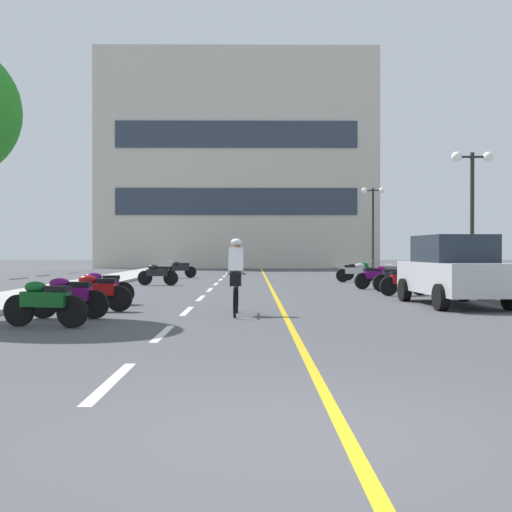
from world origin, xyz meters
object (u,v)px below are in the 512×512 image
at_px(parked_car_near, 453,270).
at_px(street_lamp_mid, 472,187).
at_px(motorcycle_11, 180,269).
at_px(cyclist_rider, 236,275).
at_px(motorcycle_6, 397,278).
at_px(motorcycle_7, 376,276).
at_px(motorcycle_3, 96,291).
at_px(street_lamp_far, 373,210).
at_px(motorcycle_4, 101,287).
at_px(motorcycle_2, 68,296).
at_px(motorcycle_10, 360,270).
at_px(motorcycle_5, 405,281).
at_px(motorcycle_8, 158,274).
at_px(motorcycle_9, 355,272).
at_px(motorcycle_1, 45,302).

bearing_deg(parked_car_near, street_lamp_mid, 66.40).
relative_size(motorcycle_11, cyclist_rider, 0.94).
distance_m(motorcycle_6, motorcycle_7, 1.57).
relative_size(street_lamp_mid, motorcycle_3, 2.78).
distance_m(motorcycle_3, motorcycle_11, 18.00).
xyz_separation_m(street_lamp_far, motorcycle_3, (-11.33, -25.26, -3.50)).
bearing_deg(motorcycle_7, motorcycle_4, -141.15).
bearing_deg(parked_car_near, motorcycle_2, -160.94).
height_order(motorcycle_3, motorcycle_10, same).
distance_m(street_lamp_mid, parked_car_near, 6.67).
bearing_deg(street_lamp_far, motorcycle_7, -100.45).
relative_size(street_lamp_far, motorcycle_5, 3.17).
distance_m(street_lamp_mid, motorcycle_8, 12.53).
distance_m(parked_car_near, motorcycle_7, 7.09).
distance_m(street_lamp_far, motorcycle_3, 27.90).
height_order(street_lamp_mid, motorcycle_5, street_lamp_mid).
distance_m(motorcycle_8, cyclist_rider, 12.32).
relative_size(motorcycle_2, motorcycle_10, 1.00).
xyz_separation_m(parked_car_near, motorcycle_7, (-0.61, 7.05, -0.44)).
bearing_deg(street_lamp_mid, motorcycle_3, -147.66).
relative_size(street_lamp_mid, motorcycle_6, 2.80).
distance_m(motorcycle_10, motorcycle_11, 9.26).
bearing_deg(motorcycle_2, motorcycle_4, 91.87).
relative_size(motorcycle_3, cyclist_rider, 0.96).
height_order(street_lamp_far, motorcycle_4, street_lamp_far).
xyz_separation_m(motorcycle_4, motorcycle_9, (8.57, 11.72, 0.00)).
relative_size(motorcycle_6, motorcycle_9, 0.99).
bearing_deg(motorcycle_4, motorcycle_1, -88.89).
distance_m(parked_car_near, motorcycle_3, 9.01).
bearing_deg(motorcycle_11, parked_car_near, -61.42).
distance_m(motorcycle_1, motorcycle_11, 21.01).
xyz_separation_m(parked_car_near, motorcycle_4, (-9.15, 0.17, -0.44)).
bearing_deg(motorcycle_1, motorcycle_9, 62.75).
relative_size(motorcycle_2, motorcycle_6, 1.01).
relative_size(motorcycle_8, cyclist_rider, 0.95).
bearing_deg(motorcycle_4, motorcycle_2, -88.13).
height_order(motorcycle_2, motorcycle_4, same).
xyz_separation_m(motorcycle_1, motorcycle_5, (8.68, 8.18, 0.00)).
bearing_deg(motorcycle_3, motorcycle_5, 31.36).
distance_m(parked_car_near, motorcycle_4, 9.17).
height_order(motorcycle_5, motorcycle_10, same).
bearing_deg(motorcycle_4, motorcycle_9, 53.82).
xyz_separation_m(parked_car_near, motorcycle_6, (-0.20, 5.53, -0.44)).
xyz_separation_m(motorcycle_4, cyclist_rider, (3.59, -2.54, 0.41)).
relative_size(parked_car_near, motorcycle_2, 2.53).
bearing_deg(motorcycle_9, motorcycle_11, 151.50).
bearing_deg(motorcycle_6, motorcycle_10, 89.07).
height_order(street_lamp_mid, motorcycle_3, street_lamp_mid).
xyz_separation_m(parked_car_near, motorcycle_2, (-9.05, -3.13, -0.44)).
distance_m(motorcycle_4, motorcycle_9, 14.52).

